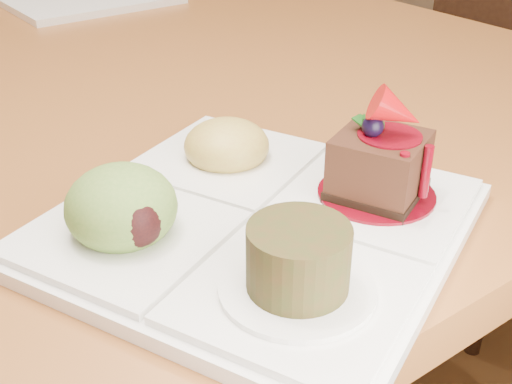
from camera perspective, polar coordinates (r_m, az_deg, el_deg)
ground at (r=1.53m, az=-12.47°, el=-12.92°), size 6.00×6.00×0.00m
dining_table at (r=1.19m, az=-16.04°, el=12.20°), size 1.00×1.80×0.75m
chair_right at (r=1.57m, az=20.20°, el=9.69°), size 0.49×0.49×0.94m
sampler_plate at (r=0.48m, az=-0.61°, el=-1.37°), size 0.37×0.37×0.11m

